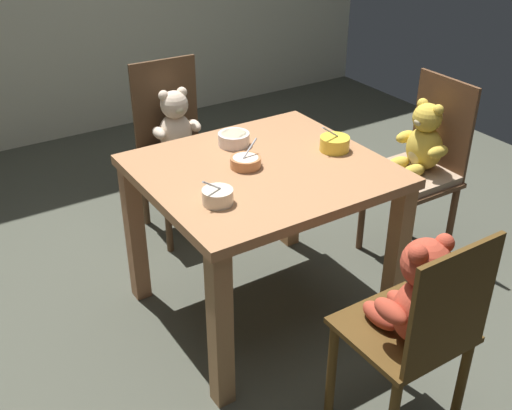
{
  "coord_description": "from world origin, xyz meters",
  "views": [
    {
      "loc": [
        -1.29,
        -1.97,
        1.91
      ],
      "look_at": [
        0.0,
        0.05,
        0.54
      ],
      "focal_mm": 43.73,
      "sensor_mm": 36.0,
      "label": 1
    }
  ],
  "objects_px": {
    "dining_table": "(262,194)",
    "porridge_bowl_white_far_center": "(234,139)",
    "teddy_chair_far_center": "(176,135)",
    "teddy_chair_near_front": "(418,309)",
    "porridge_bowl_cream_near_left": "(218,196)",
    "porridge_bowl_terracotta_center": "(246,162)",
    "teddy_chair_near_right": "(420,157)",
    "porridge_bowl_yellow_near_right": "(335,143)"
  },
  "relations": [
    {
      "from": "teddy_chair_near_front",
      "to": "porridge_bowl_white_far_center",
      "type": "xyz_separation_m",
      "value": [
        -0.02,
        1.15,
        0.2
      ]
    },
    {
      "from": "teddy_chair_near_right",
      "to": "porridge_bowl_yellow_near_right",
      "type": "xyz_separation_m",
      "value": [
        -0.57,
        -0.01,
        0.21
      ]
    },
    {
      "from": "dining_table",
      "to": "porridge_bowl_yellow_near_right",
      "type": "distance_m",
      "value": 0.4
    },
    {
      "from": "teddy_chair_near_front",
      "to": "porridge_bowl_terracotta_center",
      "type": "height_order",
      "value": "teddy_chair_near_front"
    },
    {
      "from": "teddy_chair_far_center",
      "to": "porridge_bowl_yellow_near_right",
      "type": "height_order",
      "value": "teddy_chair_far_center"
    },
    {
      "from": "teddy_chair_near_front",
      "to": "porridge_bowl_terracotta_center",
      "type": "relative_size",
      "value": 6.53
    },
    {
      "from": "dining_table",
      "to": "teddy_chair_far_center",
      "type": "xyz_separation_m",
      "value": [
        0.03,
        0.9,
        -0.06
      ]
    },
    {
      "from": "teddy_chair_near_front",
      "to": "porridge_bowl_cream_near_left",
      "type": "height_order",
      "value": "teddy_chair_near_front"
    },
    {
      "from": "dining_table",
      "to": "porridge_bowl_cream_near_left",
      "type": "height_order",
      "value": "porridge_bowl_cream_near_left"
    },
    {
      "from": "porridge_bowl_yellow_near_right",
      "to": "porridge_bowl_cream_near_left",
      "type": "relative_size",
      "value": 1.11
    },
    {
      "from": "porridge_bowl_yellow_near_right",
      "to": "porridge_bowl_terracotta_center",
      "type": "distance_m",
      "value": 0.43
    },
    {
      "from": "porridge_bowl_white_far_center",
      "to": "dining_table",
      "type": "bearing_deg",
      "value": -92.88
    },
    {
      "from": "teddy_chair_near_front",
      "to": "porridge_bowl_yellow_near_right",
      "type": "bearing_deg",
      "value": -20.79
    },
    {
      "from": "dining_table",
      "to": "porridge_bowl_white_far_center",
      "type": "height_order",
      "value": "porridge_bowl_white_far_center"
    },
    {
      "from": "teddy_chair_far_center",
      "to": "porridge_bowl_white_far_center",
      "type": "bearing_deg",
      "value": 0.73
    },
    {
      "from": "teddy_chair_near_front",
      "to": "porridge_bowl_yellow_near_right",
      "type": "height_order",
      "value": "teddy_chair_near_front"
    },
    {
      "from": "porridge_bowl_terracotta_center",
      "to": "teddy_chair_near_front",
      "type": "bearing_deg",
      "value": -83.93
    },
    {
      "from": "dining_table",
      "to": "porridge_bowl_terracotta_center",
      "type": "height_order",
      "value": "porridge_bowl_terracotta_center"
    },
    {
      "from": "teddy_chair_far_center",
      "to": "porridge_bowl_terracotta_center",
      "type": "bearing_deg",
      "value": -3.84
    },
    {
      "from": "teddy_chair_near_front",
      "to": "teddy_chair_near_right",
      "type": "xyz_separation_m",
      "value": [
        0.89,
        0.86,
        -0.01
      ]
    },
    {
      "from": "dining_table",
      "to": "porridge_bowl_white_far_center",
      "type": "distance_m",
      "value": 0.3
    },
    {
      "from": "porridge_bowl_terracotta_center",
      "to": "porridge_bowl_cream_near_left",
      "type": "bearing_deg",
      "value": -140.5
    },
    {
      "from": "teddy_chair_near_front",
      "to": "teddy_chair_far_center",
      "type": "bearing_deg",
      "value": 0.07
    },
    {
      "from": "teddy_chair_far_center",
      "to": "dining_table",
      "type": "bearing_deg",
      "value": 0.28
    },
    {
      "from": "teddy_chair_near_front",
      "to": "dining_table",
      "type": "bearing_deg",
      "value": 2.14
    },
    {
      "from": "teddy_chair_near_right",
      "to": "teddy_chair_far_center",
      "type": "bearing_deg",
      "value": -45.46
    },
    {
      "from": "teddy_chair_far_center",
      "to": "porridge_bowl_terracotta_center",
      "type": "height_order",
      "value": "teddy_chair_far_center"
    },
    {
      "from": "porridge_bowl_white_far_center",
      "to": "teddy_chair_near_front",
      "type": "bearing_deg",
      "value": -88.79
    },
    {
      "from": "teddy_chair_far_center",
      "to": "porridge_bowl_terracotta_center",
      "type": "xyz_separation_m",
      "value": [
        -0.09,
        -0.86,
        0.21
      ]
    },
    {
      "from": "teddy_chair_near_right",
      "to": "porridge_bowl_cream_near_left",
      "type": "bearing_deg",
      "value": 6.97
    },
    {
      "from": "porridge_bowl_white_far_center",
      "to": "porridge_bowl_cream_near_left",
      "type": "bearing_deg",
      "value": -127.22
    },
    {
      "from": "porridge_bowl_cream_near_left",
      "to": "porridge_bowl_terracotta_center",
      "type": "height_order",
      "value": "porridge_bowl_cream_near_left"
    },
    {
      "from": "dining_table",
      "to": "teddy_chair_far_center",
      "type": "height_order",
      "value": "teddy_chair_far_center"
    },
    {
      "from": "porridge_bowl_white_far_center",
      "to": "porridge_bowl_yellow_near_right",
      "type": "xyz_separation_m",
      "value": [
        0.35,
        -0.29,
        0.0
      ]
    },
    {
      "from": "porridge_bowl_yellow_near_right",
      "to": "porridge_bowl_terracotta_center",
      "type": "height_order",
      "value": "porridge_bowl_yellow_near_right"
    },
    {
      "from": "teddy_chair_far_center",
      "to": "porridge_bowl_cream_near_left",
      "type": "xyz_separation_m",
      "value": [
        -0.34,
        -1.07,
        0.22
      ]
    },
    {
      "from": "dining_table",
      "to": "porridge_bowl_yellow_near_right",
      "type": "bearing_deg",
      "value": -5.25
    },
    {
      "from": "teddy_chair_near_front",
      "to": "teddy_chair_near_right",
      "type": "bearing_deg",
      "value": -46.14
    },
    {
      "from": "teddy_chair_near_right",
      "to": "porridge_bowl_cream_near_left",
      "type": "relative_size",
      "value": 7.53
    },
    {
      "from": "teddy_chair_far_center",
      "to": "teddy_chair_near_right",
      "type": "xyz_separation_m",
      "value": [
        0.9,
        -0.93,
        0.01
      ]
    },
    {
      "from": "dining_table",
      "to": "teddy_chair_far_center",
      "type": "bearing_deg",
      "value": 88.25
    },
    {
      "from": "porridge_bowl_yellow_near_right",
      "to": "porridge_bowl_terracotta_center",
      "type": "xyz_separation_m",
      "value": [
        -0.42,
        0.07,
        -0.01
      ]
    }
  ]
}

